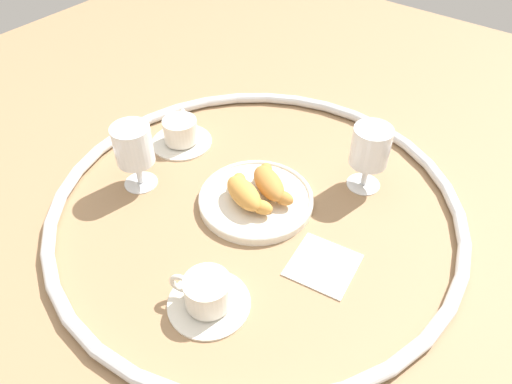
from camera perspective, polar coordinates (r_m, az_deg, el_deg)
The scene contains 10 objects.
ground_plane at distance 0.95m, azimuth 0.00°, elevation -2.08°, with size 2.20×2.20×0.00m, color #997551.
table_chrome_rim at distance 0.95m, azimuth 0.00°, elevation -1.57°, with size 0.80×0.80×0.02m, color silver.
pastry_plate at distance 0.96m, azimuth 0.00°, elevation -0.86°, with size 0.23×0.23×0.02m.
croissant_large at distance 0.93m, azimuth -1.25°, elevation -0.16°, with size 0.13×0.09×0.04m.
croissant_small at distance 0.95m, azimuth 1.56°, elevation 1.05°, with size 0.12×0.10×0.04m.
coffee_cup_near at distance 0.80m, azimuth -5.71°, elevation -11.82°, with size 0.14×0.14×0.06m.
coffee_cup_far at distance 1.12m, azimuth -8.76°, elevation 6.81°, with size 0.14×0.14×0.06m.
juice_glass_left at distance 0.98m, azimuth -14.10°, elevation 5.11°, with size 0.08×0.08×0.14m.
juice_glass_right at distance 0.97m, azimuth 13.19°, elevation 4.99°, with size 0.08×0.08×0.14m.
folded_napkin at distance 0.87m, azimuth 7.84°, elevation -8.37°, with size 0.11×0.11×0.01m, color silver.
Camera 1 is at (0.41, -0.53, 0.68)m, focal length 34.30 mm.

